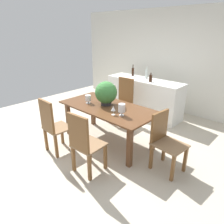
{
  "coord_description": "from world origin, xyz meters",
  "views": [
    {
      "loc": [
        2.52,
        -2.47,
        2.08
      ],
      "look_at": [
        -0.06,
        0.26,
        0.56
      ],
      "focal_mm": 32.84,
      "sensor_mm": 36.0,
      "label": 1
    }
  ],
  "objects_px": {
    "chair_near_right": "(84,142)",
    "wine_bottle_tall": "(133,72)",
    "chair_foot_end": "(165,139)",
    "flower_centerpiece": "(106,93)",
    "kitchen_counter": "(144,97)",
    "wine_bottle_amber": "(151,78)",
    "crystal_vase_left": "(88,98)",
    "wine_bottle_clear": "(146,74)",
    "dining_table": "(108,112)",
    "wine_glass": "(113,109)",
    "chair_far_left": "(123,99)",
    "crystal_vase_center_near": "(122,108)",
    "chair_near_left": "(53,124)"
  },
  "relations": [
    {
      "from": "dining_table",
      "to": "wine_bottle_clear",
      "type": "distance_m",
      "value": 1.88
    },
    {
      "from": "wine_bottle_tall",
      "to": "wine_glass",
      "type": "bearing_deg",
      "value": -59.87
    },
    {
      "from": "flower_centerpiece",
      "to": "wine_glass",
      "type": "height_order",
      "value": "flower_centerpiece"
    },
    {
      "from": "chair_far_left",
      "to": "chair_foot_end",
      "type": "distance_m",
      "value": 1.89
    },
    {
      "from": "chair_near_right",
      "to": "wine_bottle_clear",
      "type": "relative_size",
      "value": 3.51
    },
    {
      "from": "chair_far_left",
      "to": "chair_near_left",
      "type": "distance_m",
      "value": 1.88
    },
    {
      "from": "wine_bottle_tall",
      "to": "chair_far_left",
      "type": "bearing_deg",
      "value": -64.68
    },
    {
      "from": "flower_centerpiece",
      "to": "crystal_vase_left",
      "type": "relative_size",
      "value": 2.78
    },
    {
      "from": "flower_centerpiece",
      "to": "kitchen_counter",
      "type": "xyz_separation_m",
      "value": [
        -0.25,
        1.61,
        -0.51
      ]
    },
    {
      "from": "flower_centerpiece",
      "to": "wine_bottle_clear",
      "type": "bearing_deg",
      "value": 99.42
    },
    {
      "from": "chair_near_right",
      "to": "chair_foot_end",
      "type": "xyz_separation_m",
      "value": [
        0.79,
        0.95,
        -0.03
      ]
    },
    {
      "from": "wine_bottle_amber",
      "to": "chair_foot_end",
      "type": "bearing_deg",
      "value": -49.6
    },
    {
      "from": "chair_near_right",
      "to": "crystal_vase_center_near",
      "type": "relative_size",
      "value": 4.84
    },
    {
      "from": "flower_centerpiece",
      "to": "dining_table",
      "type": "bearing_deg",
      "value": -30.14
    },
    {
      "from": "chair_near_left",
      "to": "wine_glass",
      "type": "xyz_separation_m",
      "value": [
        0.77,
        0.71,
        0.3
      ]
    },
    {
      "from": "dining_table",
      "to": "chair_far_left",
      "type": "distance_m",
      "value": 1.04
    },
    {
      "from": "flower_centerpiece",
      "to": "crystal_vase_center_near",
      "type": "relative_size",
      "value": 2.19
    },
    {
      "from": "chair_far_left",
      "to": "wine_bottle_amber",
      "type": "height_order",
      "value": "wine_bottle_amber"
    },
    {
      "from": "chair_foot_end",
      "to": "wine_bottle_tall",
      "type": "height_order",
      "value": "wine_bottle_tall"
    },
    {
      "from": "wine_glass",
      "to": "wine_bottle_tall",
      "type": "height_order",
      "value": "wine_bottle_tall"
    },
    {
      "from": "chair_foot_end",
      "to": "wine_glass",
      "type": "xyz_separation_m",
      "value": [
        -0.87,
        -0.23,
        0.33
      ]
    },
    {
      "from": "chair_foot_end",
      "to": "kitchen_counter",
      "type": "relative_size",
      "value": 0.47
    },
    {
      "from": "chair_far_left",
      "to": "wine_glass",
      "type": "height_order",
      "value": "chair_far_left"
    },
    {
      "from": "crystal_vase_center_near",
      "to": "wine_bottle_clear",
      "type": "distance_m",
      "value": 2.13
    },
    {
      "from": "flower_centerpiece",
      "to": "wine_bottle_amber",
      "type": "xyz_separation_m",
      "value": [
        0.0,
        1.49,
        0.04
      ]
    },
    {
      "from": "chair_foot_end",
      "to": "kitchen_counter",
      "type": "bearing_deg",
      "value": 48.62
    },
    {
      "from": "chair_far_left",
      "to": "crystal_vase_center_near",
      "type": "bearing_deg",
      "value": -52.21
    },
    {
      "from": "crystal_vase_left",
      "to": "wine_bottle_clear",
      "type": "height_order",
      "value": "wine_bottle_clear"
    },
    {
      "from": "kitchen_counter",
      "to": "wine_bottle_amber",
      "type": "relative_size",
      "value": 9.19
    },
    {
      "from": "crystal_vase_left",
      "to": "wine_glass",
      "type": "height_order",
      "value": "crystal_vase_left"
    },
    {
      "from": "dining_table",
      "to": "chair_foot_end",
      "type": "xyz_separation_m",
      "value": [
        1.21,
        0.01,
        -0.12
      ]
    },
    {
      "from": "chair_near_right",
      "to": "wine_bottle_tall",
      "type": "height_order",
      "value": "wine_bottle_tall"
    },
    {
      "from": "crystal_vase_center_near",
      "to": "wine_bottle_clear",
      "type": "bearing_deg",
      "value": 113.74
    },
    {
      "from": "dining_table",
      "to": "flower_centerpiece",
      "type": "bearing_deg",
      "value": 149.86
    },
    {
      "from": "wine_bottle_clear",
      "to": "wine_bottle_amber",
      "type": "relative_size",
      "value": 1.31
    },
    {
      "from": "crystal_vase_center_near",
      "to": "wine_glass",
      "type": "bearing_deg",
      "value": -148.96
    },
    {
      "from": "crystal_vase_left",
      "to": "wine_bottle_amber",
      "type": "relative_size",
      "value": 0.75
    },
    {
      "from": "flower_centerpiece",
      "to": "kitchen_counter",
      "type": "relative_size",
      "value": 0.23
    },
    {
      "from": "crystal_vase_center_near",
      "to": "chair_far_left",
      "type": "bearing_deg",
      "value": 129.22
    },
    {
      "from": "wine_bottle_tall",
      "to": "wine_bottle_amber",
      "type": "xyz_separation_m",
      "value": [
        0.73,
        -0.26,
        -0.03
      ]
    },
    {
      "from": "dining_table",
      "to": "wine_bottle_tall",
      "type": "bearing_deg",
      "value": 114.63
    },
    {
      "from": "chair_foot_end",
      "to": "flower_centerpiece",
      "type": "relative_size",
      "value": 2.06
    },
    {
      "from": "crystal_vase_center_near",
      "to": "wine_glass",
      "type": "height_order",
      "value": "crystal_vase_center_near"
    },
    {
      "from": "flower_centerpiece",
      "to": "crystal_vase_left",
      "type": "xyz_separation_m",
      "value": [
        -0.32,
        -0.18,
        -0.13
      ]
    },
    {
      "from": "wine_bottle_clear",
      "to": "chair_far_left",
      "type": "bearing_deg",
      "value": -92.68
    },
    {
      "from": "chair_near_left",
      "to": "wine_bottle_clear",
      "type": "relative_size",
      "value": 3.54
    },
    {
      "from": "wine_glass",
      "to": "wine_bottle_tall",
      "type": "bearing_deg",
      "value": 120.13
    },
    {
      "from": "flower_centerpiece",
      "to": "wine_bottle_amber",
      "type": "distance_m",
      "value": 1.49
    },
    {
      "from": "chair_foot_end",
      "to": "wine_bottle_amber",
      "type": "distance_m",
      "value": 2.08
    },
    {
      "from": "chair_near_right",
      "to": "wine_bottle_amber",
      "type": "relative_size",
      "value": 4.62
    }
  ]
}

